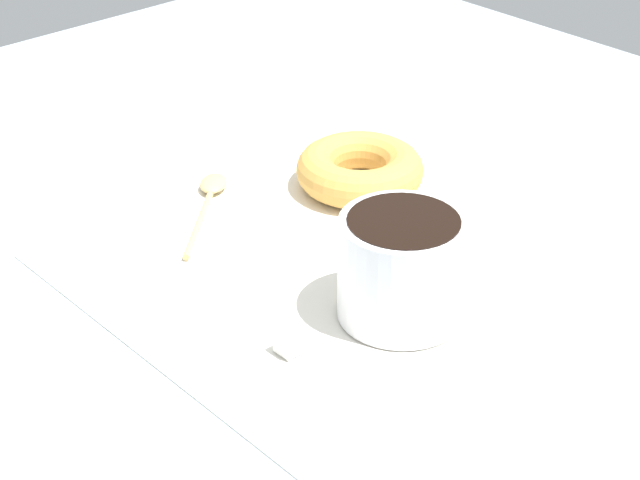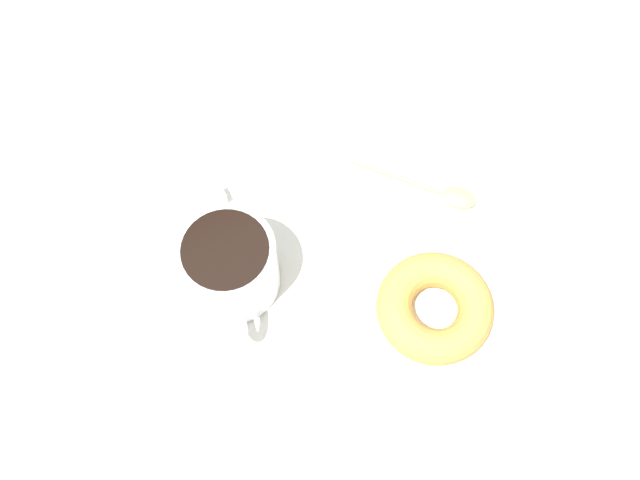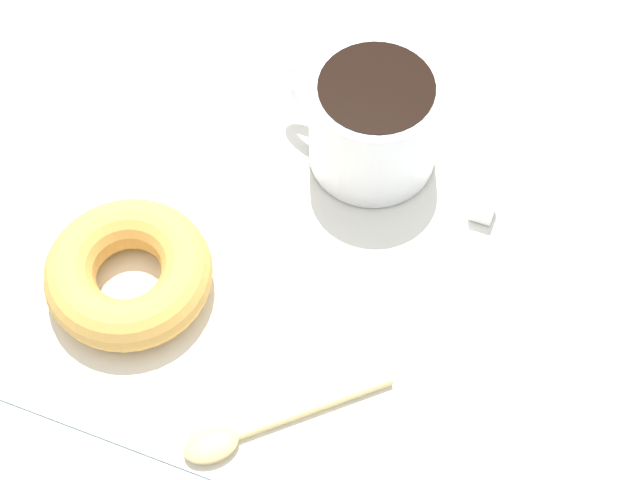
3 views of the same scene
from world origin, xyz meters
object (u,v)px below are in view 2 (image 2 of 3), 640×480
at_px(coffee_cup, 230,267).
at_px(donut, 435,308).
at_px(spoon, 440,191).
at_px(sugar_cube, 218,197).

xyz_separation_m(coffee_cup, donut, (-0.16, 0.12, -0.02)).
relative_size(coffee_cup, spoon, 1.07).
bearing_deg(coffee_cup, spoon, 179.60).
bearing_deg(coffee_cup, sugar_cube, -102.57).
height_order(donut, sugar_cube, donut).
bearing_deg(sugar_cube, spoon, 156.37).
xyz_separation_m(donut, sugar_cube, (0.14, -0.21, -0.01)).
height_order(spoon, sugar_cube, sugar_cube).
bearing_deg(spoon, donut, 57.39).
bearing_deg(sugar_cube, coffee_cup, 77.43).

